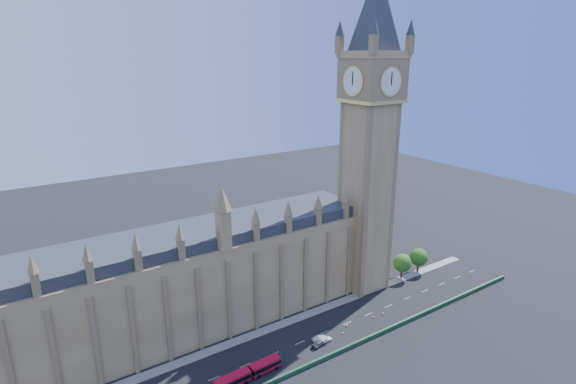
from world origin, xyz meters
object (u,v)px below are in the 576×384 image
car_silver (319,338)px  red_bus (248,374)px  car_grey (319,343)px  car_white (325,340)px

car_silver → red_bus: bearing=104.2°
red_bus → car_silver: size_ratio=4.23×
car_grey → car_silver: (1.35, 1.73, -0.11)m
red_bus → car_grey: (21.03, 0.81, -0.73)m
car_silver → car_white: car_silver is taller
car_silver → car_white: (0.72, -1.25, -0.00)m
car_silver → car_grey: bearing=149.8°
car_silver → car_white: bearing=-142.4°
red_bus → car_white: red_bus is taller
red_bus → car_silver: (22.37, 2.54, -0.84)m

